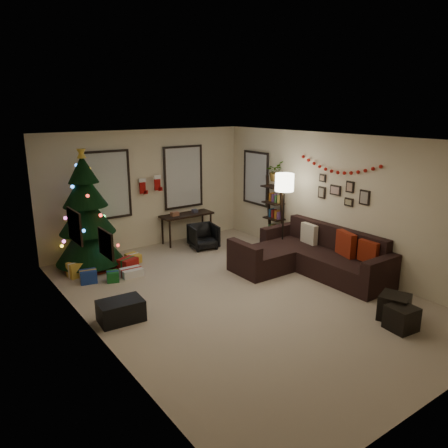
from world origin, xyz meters
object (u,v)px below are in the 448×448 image
(desk_chair, at_px, (204,236))
(christmas_tree, at_px, (87,218))
(sofa, at_px, (309,258))
(desk, at_px, (187,217))
(bookshelf, at_px, (275,213))

(desk_chair, bearing_deg, christmas_tree, -177.28)
(sofa, height_order, desk, sofa)
(bookshelf, bearing_deg, desk, 132.38)
(christmas_tree, distance_m, bookshelf, 4.12)
(desk, distance_m, desk_chair, 0.73)
(desk_chair, distance_m, bookshelf, 1.73)
(christmas_tree, relative_size, desk, 1.93)
(christmas_tree, bearing_deg, desk, 7.04)
(sofa, bearing_deg, bookshelf, 73.31)
(christmas_tree, xyz_separation_m, desk, (2.50, 0.31, -0.42))
(desk_chair, height_order, bookshelf, bookshelf)
(bookshelf, bearing_deg, sofa, -106.69)
(bookshelf, bearing_deg, christmas_tree, 162.35)
(christmas_tree, bearing_deg, desk_chair, -7.60)
(desk, height_order, bookshelf, bookshelf)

